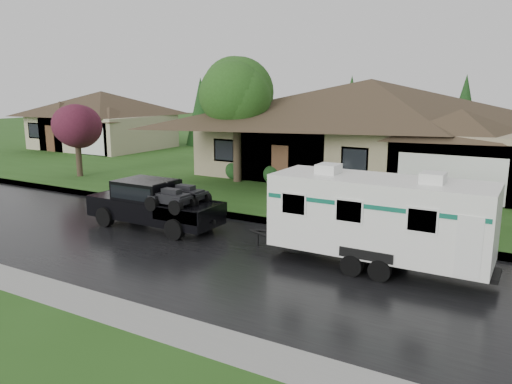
{
  "coord_description": "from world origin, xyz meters",
  "views": [
    {
      "loc": [
        10.98,
        -14.54,
        5.3
      ],
      "look_at": [
        1.35,
        2.0,
        1.26
      ],
      "focal_mm": 35.0,
      "sensor_mm": 36.0,
      "label": 1
    }
  ],
  "objects": [
    {
      "name": "tree_left_green",
      "position": [
        -3.65,
        8.52,
        4.9
      ],
      "size": [
        4.13,
        4.13,
        6.84
      ],
      "color": "#382B1E",
      "rests_on": "lawn"
    },
    {
      "name": "pickup_truck",
      "position": [
        -1.84,
        -0.46,
        0.97
      ],
      "size": [
        5.42,
        2.06,
        1.81
      ],
      "color": "black",
      "rests_on": "ground"
    },
    {
      "name": "lawn",
      "position": [
        0.0,
        15.0,
        0.07
      ],
      "size": [
        140.0,
        26.0,
        0.15
      ],
      "primitive_type": "cube",
      "color": "#275019",
      "rests_on": "ground"
    },
    {
      "name": "ground",
      "position": [
        0.0,
        0.0,
        0.0
      ],
      "size": [
        140.0,
        140.0,
        0.0
      ],
      "primitive_type": "plane",
      "color": "#275019",
      "rests_on": "ground"
    },
    {
      "name": "road",
      "position": [
        0.0,
        -2.0,
        0.01
      ],
      "size": [
        140.0,
        8.0,
        0.01
      ],
      "primitive_type": "cube",
      "color": "black",
      "rests_on": "ground"
    },
    {
      "name": "curb",
      "position": [
        0.0,
        2.25,
        0.07
      ],
      "size": [
        140.0,
        0.5,
        0.15
      ],
      "primitive_type": "cube",
      "color": "gray",
      "rests_on": "ground"
    },
    {
      "name": "house_main",
      "position": [
        2.29,
        13.84,
        3.59
      ],
      "size": [
        19.44,
        10.8,
        6.9
      ],
      "color": "gray",
      "rests_on": "lawn"
    },
    {
      "name": "tree_red",
      "position": [
        -12.56,
        5.26,
        3.13
      ],
      "size": [
        2.6,
        2.6,
        4.3
      ],
      "color": "#382B1E",
      "rests_on": "lawn"
    },
    {
      "name": "shrub_row",
      "position": [
        2.0,
        9.3,
        0.65
      ],
      "size": [
        13.6,
        1.0,
        1.0
      ],
      "color": "#143814",
      "rests_on": "lawn"
    },
    {
      "name": "house_far",
      "position": [
        -21.78,
        15.85,
        2.97
      ],
      "size": [
        10.8,
        8.64,
        5.8
      ],
      "color": "tan",
      "rests_on": "lawn"
    },
    {
      "name": "travel_trailer",
      "position": [
        6.96,
        -0.46,
        1.59
      ],
      "size": [
        6.69,
        2.35,
        3.0
      ],
      "color": "white",
      "rests_on": "ground"
    }
  ]
}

